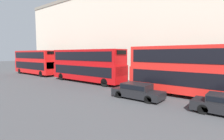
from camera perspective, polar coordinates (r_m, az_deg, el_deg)
The scene contains 5 objects.
bus_leading at distance 16.60m, azimuth 24.78°, elevation 0.28°, with size 2.59×11.25×4.49m.
bus_second_in_queue at distance 23.54m, azimuth -8.21°, elevation 1.87°, with size 2.59×11.48×4.33m.
bus_third_in_queue at distance 34.63m, azimuth -23.70°, elevation 2.57°, with size 2.59×10.93×4.34m.
car_hatchback at distance 14.99m, azimuth 8.23°, elevation -6.65°, with size 1.76×4.32×1.30m.
pedestrian at distance 27.29m, azimuth -6.70°, elevation -1.00°, with size 0.36×0.36×1.73m.
Camera 1 is at (-14.47, 0.73, 3.79)m, focal length 28.00 mm.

